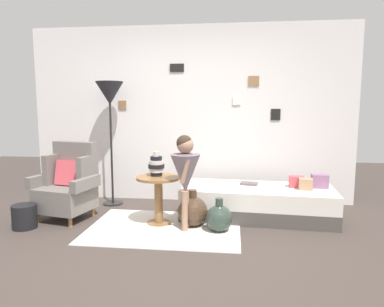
{
  "coord_description": "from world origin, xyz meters",
  "views": [
    {
      "loc": [
        0.65,
        -3.23,
        1.41
      ],
      "look_at": [
        0.15,
        0.95,
        0.85
      ],
      "focal_mm": 32.47,
      "sensor_mm": 36.0,
      "label": 1
    }
  ],
  "objects": [
    {
      "name": "pillow_back",
      "position": [
        1.46,
        1.22,
        0.47
      ],
      "size": [
        0.19,
        0.13,
        0.14
      ],
      "primitive_type": "cube",
      "rotation": [
        0.0,
        0.0,
        -0.04
      ],
      "color": "#D64C56",
      "rests_on": "daybed"
    },
    {
      "name": "gallery_wall",
      "position": [
        0.0,
        1.95,
        1.3
      ],
      "size": [
        4.8,
        0.12,
        2.6
      ],
      "color": "silver",
      "rests_on": "ground"
    },
    {
      "name": "daybed",
      "position": [
        0.97,
        1.17,
        0.2
      ],
      "size": [
        1.95,
        0.93,
        0.4
      ],
      "color": "#4C4742",
      "rests_on": "ground"
    },
    {
      "name": "armchair",
      "position": [
        -1.43,
        0.88,
        0.44
      ],
      "size": [
        0.84,
        0.7,
        0.97
      ],
      "color": "#9E7042",
      "rests_on": "ground"
    },
    {
      "name": "vase_striped",
      "position": [
        -0.27,
        0.83,
        0.71
      ],
      "size": [
        0.2,
        0.2,
        0.3
      ],
      "color": "black",
      "rests_on": "side_table"
    },
    {
      "name": "magazine_basket",
      "position": [
        -1.77,
        0.44,
        0.14
      ],
      "size": [
        0.28,
        0.28,
        0.28
      ],
      "primitive_type": "cylinder",
      "color": "black",
      "rests_on": "ground"
    },
    {
      "name": "pillow_mid",
      "position": [
        1.55,
        1.1,
        0.47
      ],
      "size": [
        0.17,
        0.14,
        0.14
      ],
      "primitive_type": "cube",
      "rotation": [
        0.0,
        0.0,
        -0.12
      ],
      "color": "tan",
      "rests_on": "daybed"
    },
    {
      "name": "demijohn_far",
      "position": [
        0.5,
        0.6,
        0.16
      ],
      "size": [
        0.31,
        0.31,
        0.39
      ],
      "color": "#2D3D33",
      "rests_on": "ground"
    },
    {
      "name": "person_child",
      "position": [
        0.11,
        0.6,
        0.7
      ],
      "size": [
        0.34,
        0.34,
        1.1
      ],
      "color": "#A37A60",
      "rests_on": "ground"
    },
    {
      "name": "rug",
      "position": [
        -0.14,
        0.63,
        0.01
      ],
      "size": [
        1.76,
        1.26,
        0.01
      ],
      "primitive_type": "cube",
      "color": "silver",
      "rests_on": "ground"
    },
    {
      "name": "side_table",
      "position": [
        -0.24,
        0.78,
        0.41
      ],
      "size": [
        0.53,
        0.53,
        0.59
      ],
      "color": "olive",
      "rests_on": "ground"
    },
    {
      "name": "demijohn_near",
      "position": [
        0.18,
        0.75,
        0.18
      ],
      "size": [
        0.36,
        0.36,
        0.44
      ],
      "color": "#473323",
      "rests_on": "ground"
    },
    {
      "name": "floor_lamp",
      "position": [
        -1.09,
        1.56,
        1.54
      ],
      "size": [
        0.39,
        0.39,
        1.77
      ],
      "color": "black",
      "rests_on": "ground"
    },
    {
      "name": "ground_plane",
      "position": [
        0.0,
        0.0,
        0.0
      ],
      "size": [
        12.0,
        12.0,
        0.0
      ],
      "primitive_type": "plane",
      "color": "#423833"
    },
    {
      "name": "pillow_head",
      "position": [
        1.74,
        1.22,
        0.49
      ],
      "size": [
        0.21,
        0.13,
        0.17
      ],
      "primitive_type": "cube",
      "rotation": [
        0.0,
        0.0,
        -0.04
      ],
      "color": "gray",
      "rests_on": "daybed"
    },
    {
      "name": "book_on_daybed",
      "position": [
        0.87,
        1.31,
        0.42
      ],
      "size": [
        0.25,
        0.2,
        0.03
      ],
      "primitive_type": "cube",
      "rotation": [
        0.0,
        0.0,
        -0.18
      ],
      "color": "#67565A",
      "rests_on": "daybed"
    }
  ]
}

